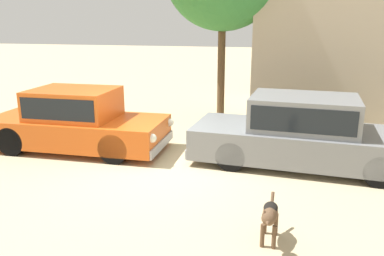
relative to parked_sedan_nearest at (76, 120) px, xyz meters
name	(u,v)px	position (x,y,z in m)	size (l,w,h in m)	color
ground_plane	(153,170)	(2.23, -0.91, -0.72)	(80.00, 80.00, 0.00)	tan
parked_sedan_nearest	(76,120)	(0.00, 0.00, 0.00)	(4.36, 1.80, 1.46)	#D15619
parked_sedan_second	(304,132)	(5.25, 0.13, 0.02)	(4.94, 2.10, 1.50)	slate
stray_dog_spotted	(270,215)	(4.71, -3.17, -0.29)	(0.23, 0.93, 0.65)	brown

